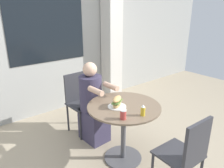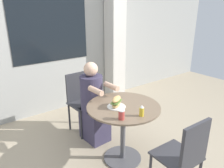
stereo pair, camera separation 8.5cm
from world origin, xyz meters
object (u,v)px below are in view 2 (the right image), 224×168
at_px(empty_chair_across, 185,154).
at_px(diner_chair, 80,97).
at_px(drink_cup, 121,115).
at_px(seated_diner, 93,107).
at_px(sandwich_on_plate, 116,103).
at_px(cafe_table, 123,120).
at_px(condiment_bottle, 142,111).

bearing_deg(empty_chair_across, diner_chair, 95.88).
relative_size(empty_chair_across, drink_cup, 8.48).
bearing_deg(seated_diner, empty_chair_across, 91.49).
bearing_deg(sandwich_on_plate, diner_chair, 87.75).
relative_size(empty_chair_across, sandwich_on_plate, 4.19).
xyz_separation_m(cafe_table, sandwich_on_plate, (-0.08, 0.03, 0.24)).
distance_m(diner_chair, drink_cup, 1.20).
xyz_separation_m(empty_chair_across, condiment_bottle, (-0.08, 0.50, 0.25)).
bearing_deg(seated_diner, sandwich_on_plate, 82.58).
bearing_deg(sandwich_on_plate, cafe_table, -17.43).
distance_m(empty_chair_across, sandwich_on_plate, 0.87).
bearing_deg(seated_diner, drink_cup, 74.75).
height_order(drink_cup, condiment_bottle, condiment_bottle).
xyz_separation_m(cafe_table, drink_cup, (-0.22, -0.23, 0.24)).
distance_m(sandwich_on_plate, drink_cup, 0.29).
bearing_deg(seated_diner, condiment_bottle, 89.02).
xyz_separation_m(sandwich_on_plate, condiment_bottle, (0.08, -0.32, 0.01)).
relative_size(cafe_table, drink_cup, 8.16).
bearing_deg(sandwich_on_plate, condiment_bottle, -76.94).
height_order(cafe_table, sandwich_on_plate, sandwich_on_plate).
xyz_separation_m(sandwich_on_plate, drink_cup, (-0.13, -0.25, -0.00)).
bearing_deg(cafe_table, sandwich_on_plate, 162.57).
bearing_deg(empty_chair_across, drink_cup, 118.65).
relative_size(diner_chair, condiment_bottle, 7.13).
bearing_deg(cafe_table, condiment_bottle, -91.42).
height_order(cafe_table, seated_diner, seated_diner).
relative_size(cafe_table, empty_chair_across, 0.96).
bearing_deg(seated_diner, cafe_table, 90.81).
bearing_deg(sandwich_on_plate, drink_cup, -117.71).
xyz_separation_m(cafe_table, diner_chair, (-0.05, 0.93, -0.01)).
bearing_deg(drink_cup, cafe_table, 46.51).
height_order(cafe_table, drink_cup, drink_cup).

